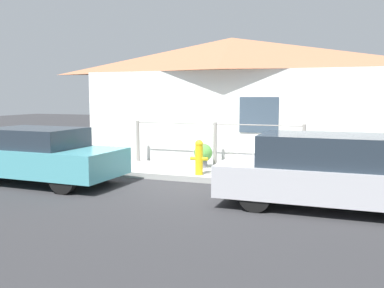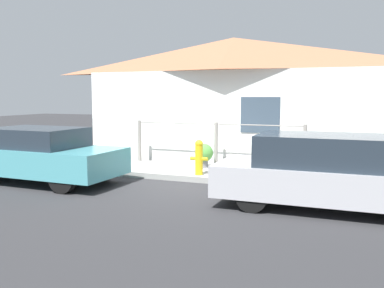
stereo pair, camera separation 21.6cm
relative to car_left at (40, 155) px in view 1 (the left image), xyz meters
name	(u,v)px [view 1 (the left image)]	position (x,y,z in m)	size (l,w,h in m)	color
ground_plane	(193,183)	(3.42, 1.31, -0.67)	(60.00, 60.00, 0.00)	#2D2D30
sidewalk	(206,173)	(3.42, 2.26, -0.60)	(24.00, 1.91, 0.15)	#9E9E99
house	(230,63)	(3.43, 4.58, 2.41)	(9.23, 2.23, 3.84)	white
fence	(215,142)	(3.42, 3.06, 0.14)	(4.90, 0.10, 1.21)	gray
car_left	(40,155)	(0.00, 0.00, 0.00)	(3.96, 1.82, 1.32)	teal
car_right	(331,172)	(6.62, 0.00, 0.01)	(4.21, 1.72, 1.38)	#B7B7BC
fire_hydrant	(199,156)	(3.47, 1.60, -0.07)	(0.44, 0.20, 0.87)	yellow
potted_plant_near_hydrant	(203,154)	(3.21, 2.67, -0.15)	(0.50, 0.50, 0.65)	slate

